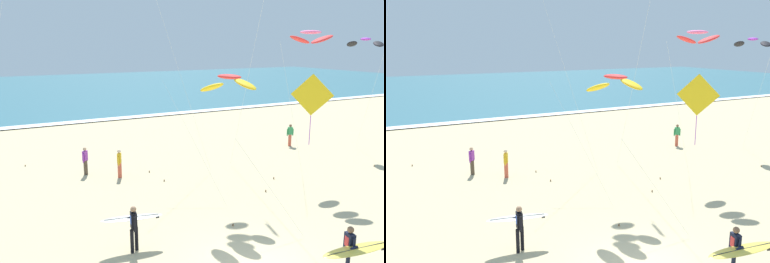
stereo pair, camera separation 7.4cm
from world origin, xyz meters
TOP-DOWN VIEW (x-y plane):
  - ocean_water at (0.00, 57.60)m, footprint 160.00×60.00m
  - shoreline_foam at (0.00, 27.90)m, footprint 160.00×1.44m
  - surfer_lead at (2.25, -1.87)m, footprint 2.32×1.18m
  - surfer_trailing at (-3.07, 3.11)m, footprint 2.28×1.06m
  - kite_diamond_golden_near at (2.86, 0.94)m, footprint 2.30×2.69m
  - kite_arc_violet_mid at (15.79, 9.41)m, footprint 4.03×4.83m
  - kite_arc_rose_close at (8.03, 6.49)m, footprint 2.62×2.83m
  - kite_arc_scarlet_outer at (1.89, 4.71)m, footprint 2.85×5.46m
  - bystander_purple_top at (-2.57, 12.33)m, footprint 0.36×0.39m
  - bystander_green_top at (11.93, 11.97)m, footprint 0.47×0.28m
  - bystander_yellow_top at (-1.04, 10.96)m, footprint 0.31×0.45m

SIDE VIEW (x-z plane):
  - ocean_water at x=0.00m, z-range 0.00..0.08m
  - shoreline_foam at x=0.00m, z-range 0.08..0.09m
  - bystander_purple_top at x=-2.57m, z-range 0.02..1.61m
  - bystander_green_top at x=11.93m, z-range 0.02..1.61m
  - bystander_yellow_top at x=-1.04m, z-range 0.02..1.61m
  - surfer_trailing at x=-3.07m, z-range 0.19..1.90m
  - surfer_lead at x=2.25m, z-range 0.20..1.90m
  - kite_diamond_golden_near at x=2.86m, z-range 2.23..8.43m
  - kite_arc_scarlet_outer at x=1.89m, z-range 2.62..8.58m
  - kite_arc_violet_mid at x=15.79m, z-range 3.47..11.07m
  - kite_arc_rose_close at x=8.03m, z-range 3.59..11.47m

